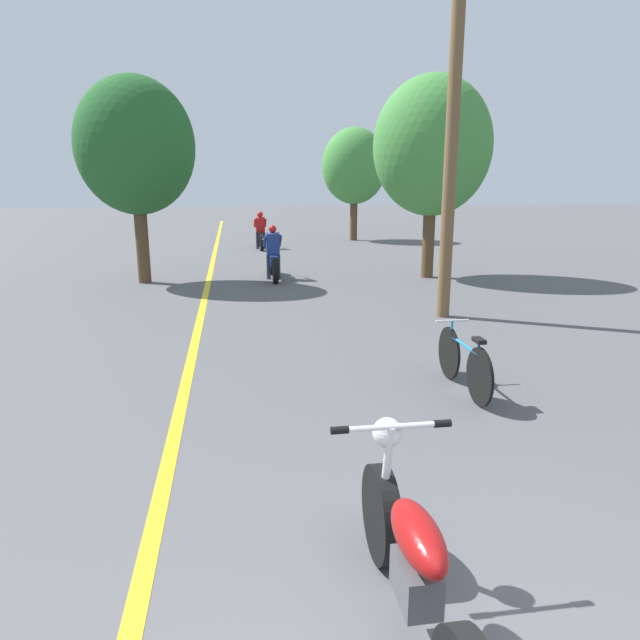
{
  "coord_description": "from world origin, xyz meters",
  "views": [
    {
      "loc": [
        -1.04,
        -1.68,
        2.52
      ],
      "look_at": [
        -0.03,
        4.91,
        0.9
      ],
      "focal_mm": 32.0,
      "sensor_mm": 36.0,
      "label": 1
    }
  ],
  "objects": [
    {
      "name": "lane_stripe_center",
      "position": [
        -1.7,
        12.91,
        0.0
      ],
      "size": [
        0.14,
        48.0,
        0.01
      ],
      "primitive_type": "cube",
      "color": "yellow",
      "rests_on": "ground"
    },
    {
      "name": "utility_pole",
      "position": [
        2.91,
        8.51,
        3.32
      ],
      "size": [
        1.1,
        0.24,
        6.46
      ],
      "color": "brown",
      "rests_on": "ground"
    },
    {
      "name": "roadside_tree_right_near",
      "position": [
        4.14,
        13.02,
        3.4
      ],
      "size": [
        3.08,
        2.78,
        5.19
      ],
      "color": "#513A23",
      "rests_on": "ground"
    },
    {
      "name": "roadside_tree_right_far",
      "position": [
        4.26,
        23.17,
        3.16
      ],
      "size": [
        2.8,
        2.52,
        4.79
      ],
      "color": "#513A23",
      "rests_on": "ground"
    },
    {
      "name": "roadside_tree_left",
      "position": [
        -3.3,
        13.28,
        3.35
      ],
      "size": [
        2.87,
        2.59,
        5.02
      ],
      "color": "#513A23",
      "rests_on": "ground"
    },
    {
      "name": "motorcycle_foreground",
      "position": [
        -0.11,
        0.95,
        0.45
      ],
      "size": [
        0.76,
        2.16,
        1.07
      ],
      "color": "black",
      "rests_on": "ground"
    },
    {
      "name": "motorcycle_rider_lead",
      "position": [
        0.01,
        13.4,
        0.53
      ],
      "size": [
        0.5,
        2.1,
        1.42
      ],
      "color": "black",
      "rests_on": "ground"
    },
    {
      "name": "motorcycle_rider_far",
      "position": [
        0.03,
        20.51,
        0.53
      ],
      "size": [
        0.5,
        2.12,
        1.41
      ],
      "color": "black",
      "rests_on": "ground"
    },
    {
      "name": "bicycle_parked",
      "position": [
        1.71,
        4.64,
        0.37
      ],
      "size": [
        0.44,
        1.64,
        0.8
      ],
      "color": "black",
      "rests_on": "ground"
    }
  ]
}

